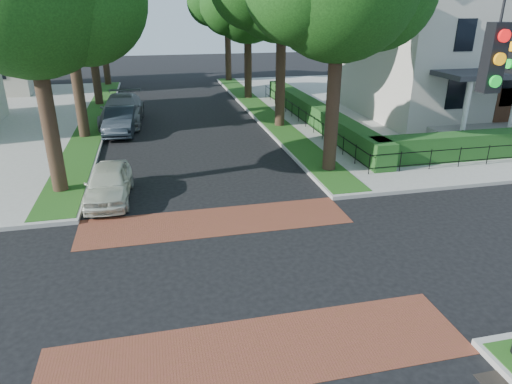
% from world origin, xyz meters
% --- Properties ---
extents(ground, '(120.00, 120.00, 0.00)m').
position_xyz_m(ground, '(0.00, 0.00, 0.00)').
color(ground, black).
rests_on(ground, ground).
extents(sidewalk_ne, '(30.00, 30.00, 0.15)m').
position_xyz_m(sidewalk_ne, '(19.50, 19.00, 0.07)').
color(sidewalk_ne, gray).
rests_on(sidewalk_ne, ground).
extents(crosswalk_far, '(9.00, 2.20, 0.01)m').
position_xyz_m(crosswalk_far, '(0.00, 3.20, 0.01)').
color(crosswalk_far, brown).
rests_on(crosswalk_far, ground).
extents(crosswalk_near, '(9.00, 2.20, 0.01)m').
position_xyz_m(crosswalk_near, '(0.00, -3.20, 0.01)').
color(crosswalk_near, brown).
rests_on(crosswalk_near, ground).
extents(storm_drain, '(0.65, 0.45, 0.01)m').
position_xyz_m(storm_drain, '(4.30, -5.00, 0.01)').
color(storm_drain, black).
rests_on(storm_drain, ground).
extents(grass_strip_ne, '(1.60, 29.80, 0.02)m').
position_xyz_m(grass_strip_ne, '(5.40, 19.10, 0.16)').
color(grass_strip_ne, '#214F16').
rests_on(grass_strip_ne, sidewalk_ne).
extents(grass_strip_nw, '(1.60, 29.80, 0.02)m').
position_xyz_m(grass_strip_nw, '(-5.40, 19.10, 0.16)').
color(grass_strip_nw, '#214F16').
rests_on(grass_strip_nw, sidewalk_nw).
extents(tree_right_far, '(7.25, 6.23, 9.74)m').
position_xyz_m(tree_right_far, '(5.60, 24.22, 6.91)').
color(tree_right_far, black).
rests_on(tree_right_far, sidewalk_ne).
extents(hedge_main_road, '(1.00, 18.00, 1.20)m').
position_xyz_m(hedge_main_road, '(7.70, 15.00, 0.75)').
color(hedge_main_road, '#1F4919').
rests_on(hedge_main_road, sidewalk_ne).
extents(fence_main_road, '(0.06, 18.00, 0.90)m').
position_xyz_m(fence_main_road, '(6.90, 15.00, 0.60)').
color(fence_main_road, black).
rests_on(fence_main_road, sidewalk_ne).
extents(house_victorian, '(13.00, 13.05, 12.48)m').
position_xyz_m(house_victorian, '(17.51, 15.92, 6.02)').
color(house_victorian, beige).
rests_on(house_victorian, sidewalk_ne).
extents(parked_car_front, '(1.73, 3.94, 1.32)m').
position_xyz_m(parked_car_front, '(-3.60, 5.96, 0.66)').
color(parked_car_front, beige).
rests_on(parked_car_front, ground).
extents(parked_car_middle, '(1.84, 4.53, 1.46)m').
position_xyz_m(parked_car_middle, '(-3.60, 15.82, 0.73)').
color(parked_car_middle, '#1F272F').
rests_on(parked_car_middle, ground).
extents(parked_car_rear, '(2.68, 5.99, 1.71)m').
position_xyz_m(parked_car_rear, '(-3.60, 18.10, 0.85)').
color(parked_car_rear, slate).
rests_on(parked_car_rear, ground).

